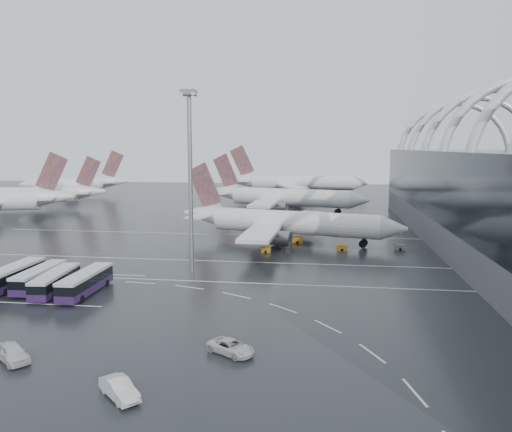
# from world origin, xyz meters

# --- Properties ---
(ground) EXTENTS (420.00, 420.00, 0.00)m
(ground) POSITION_xyz_m (0.00, 0.00, 0.00)
(ground) COLOR black
(ground) RESTS_ON ground
(lane_marking_near) EXTENTS (120.00, 0.25, 0.01)m
(lane_marking_near) POSITION_xyz_m (0.00, -2.00, 0.01)
(lane_marking_near) COLOR white
(lane_marking_near) RESTS_ON ground
(lane_marking_mid) EXTENTS (120.00, 0.25, 0.01)m
(lane_marking_mid) POSITION_xyz_m (0.00, 12.00, 0.01)
(lane_marking_mid) COLOR white
(lane_marking_mid) RESTS_ON ground
(lane_marking_far) EXTENTS (120.00, 0.25, 0.01)m
(lane_marking_far) POSITION_xyz_m (0.00, 40.00, 0.01)
(lane_marking_far) COLOR white
(lane_marking_far) RESTS_ON ground
(bus_bay_line_south) EXTENTS (28.00, 0.25, 0.01)m
(bus_bay_line_south) POSITION_xyz_m (-24.00, -16.00, 0.01)
(bus_bay_line_south) COLOR white
(bus_bay_line_south) RESTS_ON ground
(bus_bay_line_north) EXTENTS (28.00, 0.25, 0.01)m
(bus_bay_line_north) POSITION_xyz_m (-24.00, 0.00, 0.01)
(bus_bay_line_north) COLOR white
(bus_bay_line_north) RESTS_ON ground
(airliner_main) EXTENTS (50.74, 43.84, 17.35)m
(airliner_main) POSITION_xyz_m (10.09, 32.12, 4.34)
(airliner_main) COLOR white
(airliner_main) RESTS_ON ground
(airliner_gate_b) EXTENTS (53.35, 47.28, 18.75)m
(airliner_gate_b) POSITION_xyz_m (5.48, 83.37, 4.69)
(airliner_gate_b) COLOR white
(airliner_gate_b) RESTS_ON ground
(airliner_gate_c) EXTENTS (60.89, 56.07, 21.69)m
(airliner_gate_c) POSITION_xyz_m (6.13, 138.25, 5.42)
(airliner_gate_c) COLOR white
(airliner_gate_c) RESTS_ON ground
(jet_remote_mid) EXTENTS (40.72, 33.05, 17.89)m
(jet_remote_mid) POSITION_xyz_m (-75.66, 83.06, 4.62)
(jet_remote_mid) COLOR white
(jet_remote_mid) RESTS_ON ground
(jet_remote_far) EXTENTS (44.09, 35.84, 19.52)m
(jet_remote_far) POSITION_xyz_m (-86.63, 125.04, 5.04)
(jet_remote_far) COLOR white
(jet_remote_far) RESTS_ON ground
(bus_row_near_a) EXTENTS (3.25, 13.11, 3.22)m
(bus_row_near_a) POSITION_xyz_m (-27.12, -8.98, 1.77)
(bus_row_near_a) COLOR #281644
(bus_row_near_a) RESTS_ON ground
(bus_row_near_b) EXTENTS (3.21, 12.17, 2.97)m
(bus_row_near_b) POSITION_xyz_m (-23.05, -8.76, 1.63)
(bus_row_near_b) COLOR #281644
(bus_row_near_b) RESTS_ON ground
(bus_row_near_c) EXTENTS (3.89, 12.25, 2.96)m
(bus_row_near_c) POSITION_xyz_m (-19.51, -10.56, 1.63)
(bus_row_near_c) COLOR #281644
(bus_row_near_c) RESTS_ON ground
(bus_row_near_d) EXTENTS (3.15, 12.69, 3.12)m
(bus_row_near_d) POSITION_xyz_m (-14.85, -10.61, 1.71)
(bus_row_near_d) COLOR #281644
(bus_row_near_d) RESTS_ON ground
(van_curve_a) EXTENTS (5.70, 4.73, 1.45)m
(van_curve_a) POSITION_xyz_m (9.70, -28.53, 0.72)
(van_curve_a) COLOR silver
(van_curve_a) RESTS_ON ground
(van_curve_b) EXTENTS (5.39, 4.78, 1.76)m
(van_curve_b) POSITION_xyz_m (-11.28, -33.16, 0.88)
(van_curve_b) COLOR silver
(van_curve_b) RESTS_ON ground
(van_curve_c) EXTENTS (4.74, 4.55, 1.61)m
(van_curve_c) POSITION_xyz_m (2.08, -38.61, 0.80)
(van_curve_c) COLOR silver
(van_curve_c) RESTS_ON ground
(floodlight_mast) EXTENTS (2.29, 2.29, 29.92)m
(floodlight_mast) POSITION_xyz_m (-2.90, 3.15, 18.82)
(floodlight_mast) COLOR gray
(floodlight_mast) RESTS_ON ground
(gse_cart_belly_a) EXTENTS (2.13, 1.26, 1.16)m
(gse_cart_belly_a) POSITION_xyz_m (22.63, 24.68, 0.58)
(gse_cart_belly_a) COLOR #BE7B19
(gse_cart_belly_a) RESTS_ON ground
(gse_cart_belly_c) EXTENTS (1.89, 1.11, 1.03)m
(gse_cart_belly_c) POSITION_xyz_m (7.50, 21.04, 0.51)
(gse_cart_belly_c) COLOR #BE7B19
(gse_cart_belly_c) RESTS_ON ground
(gse_cart_belly_d) EXTENTS (2.11, 1.24, 1.15)m
(gse_cart_belly_d) POSITION_xyz_m (34.38, 26.88, 0.57)
(gse_cart_belly_d) COLOR slate
(gse_cart_belly_d) RESTS_ON ground
(gse_cart_belly_e) EXTENTS (2.30, 1.36, 1.25)m
(gse_cart_belly_e) POSITION_xyz_m (13.26, 31.54, 0.63)
(gse_cart_belly_e) COLOR #BE7B19
(gse_cart_belly_e) RESTS_ON ground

